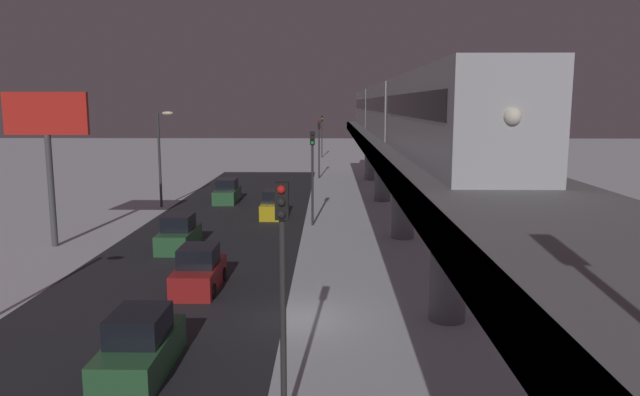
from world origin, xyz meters
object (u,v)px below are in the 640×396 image
(sedan_green_4, at_px, (227,193))
(sedan_green_2, at_px, (140,348))
(sedan_green, at_px, (179,235))
(sedan_red, at_px, (199,272))
(traffic_light_near, at_px, (283,271))
(traffic_light_mid, at_px, (312,164))
(sedan_yellow, at_px, (274,206))
(subway_train, at_px, (394,109))
(commercial_billboard, at_px, (47,129))
(traffic_light_far, at_px, (319,141))
(traffic_light_distant, at_px, (322,130))

(sedan_green_4, bearing_deg, sedan_green_2, 94.96)
(sedan_green, bearing_deg, sedan_red, 110.49)
(traffic_light_near, xyz_separation_m, traffic_light_mid, (0.00, -25.84, 0.00))
(sedan_yellow, bearing_deg, traffic_light_near, -84.28)
(sedan_green, bearing_deg, traffic_light_mid, -138.25)
(subway_train, xyz_separation_m, traffic_light_mid, (5.70, 2.68, -3.68))
(commercial_billboard, bearing_deg, subway_train, -156.58)
(sedan_green_2, distance_m, sedan_yellow, 25.78)
(sedan_yellow, xyz_separation_m, traffic_light_near, (-2.90, 28.96, 3.40))
(traffic_light_near, height_order, traffic_light_far, same)
(sedan_yellow, relative_size, sedan_green_4, 0.93)
(traffic_light_mid, xyz_separation_m, traffic_light_far, (0.00, -25.84, 0.00))
(traffic_light_far, xyz_separation_m, traffic_light_distant, (0.00, -25.84, 0.00))
(subway_train, height_order, sedan_green_2, subway_train)
(subway_train, distance_m, sedan_yellow, 11.14)
(sedan_green, xyz_separation_m, sedan_green_2, (-2.80, 15.91, 0.00))
(sedan_yellow, xyz_separation_m, commercial_billboard, (12.01, 9.36, 6.03))
(traffic_light_near, bearing_deg, sedan_green, -68.61)
(traffic_light_mid, bearing_deg, sedan_green_4, -52.17)
(sedan_green, bearing_deg, sedan_green_2, 99.98)
(sedan_yellow, bearing_deg, traffic_light_distant, 86.58)
(traffic_light_distant, bearing_deg, sedan_green, 82.68)
(traffic_light_mid, bearing_deg, sedan_red, 71.67)
(sedan_green_4, height_order, traffic_light_far, traffic_light_far)
(subway_train, distance_m, sedan_red, 21.04)
(traffic_light_mid, bearing_deg, traffic_light_distant, -90.00)
(sedan_green, bearing_deg, traffic_light_distant, -97.32)
(traffic_light_mid, height_order, traffic_light_distant, same)
(commercial_billboard, bearing_deg, sedan_green_4, -114.98)
(sedan_green_2, relative_size, sedan_green_4, 1.00)
(sedan_green_4, height_order, traffic_light_mid, traffic_light_mid)
(traffic_light_near, relative_size, traffic_light_far, 1.00)
(traffic_light_distant, distance_m, commercial_billboard, 59.88)
(sedan_green, relative_size, sedan_yellow, 1.01)
(traffic_light_far, relative_size, traffic_light_distant, 1.00)
(traffic_light_near, xyz_separation_m, traffic_light_distant, (0.00, -77.53, 0.00))
(traffic_light_mid, relative_size, commercial_billboard, 0.72)
(subway_train, xyz_separation_m, sedan_red, (10.40, 16.87, -7.09))
(traffic_light_far, bearing_deg, traffic_light_mid, 90.00)
(sedan_red, distance_m, traffic_light_distant, 66.13)
(subway_train, height_order, traffic_light_far, subway_train)
(sedan_green_2, bearing_deg, sedan_green_4, 94.96)
(sedan_green_2, xyz_separation_m, traffic_light_far, (-4.70, -48.44, 3.40))
(traffic_light_distant, bearing_deg, traffic_light_mid, 90.00)
(traffic_light_near, relative_size, commercial_billboard, 0.72)
(traffic_light_near, height_order, traffic_light_mid, same)
(subway_train, height_order, traffic_light_mid, subway_train)
(sedan_green_2, xyz_separation_m, sedan_green_4, (2.80, -32.26, 0.00))
(traffic_light_near, xyz_separation_m, traffic_light_far, (0.00, -51.69, 0.00))
(sedan_green_2, relative_size, traffic_light_far, 0.68)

